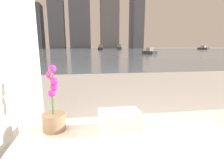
{
  "coord_description": "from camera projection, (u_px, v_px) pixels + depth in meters",
  "views": [
    {
      "loc": [
        -0.48,
        -0.24,
        1.11
      ],
      "look_at": [
        -0.11,
        2.12,
        0.6
      ],
      "focal_mm": 28.0,
      "sensor_mm": 36.0,
      "label": 1
    }
  ],
  "objects": [
    {
      "name": "towel_stack",
      "position": [
        119.0,
        120.0,
        1.17
      ],
      "size": [
        0.27,
        0.18,
        0.12
      ],
      "color": "white",
      "rests_on": "bathtub"
    },
    {
      "name": "potted_orchid",
      "position": [
        54.0,
        114.0,
        1.14
      ],
      "size": [
        0.15,
        0.15,
        0.43
      ],
      "color": "#8C6B4C",
      "rests_on": "bathtub"
    },
    {
      "name": "skyline_tower_4",
      "position": [
        109.0,
        9.0,
        111.72
      ],
      "size": [
        11.6,
        7.94,
        49.96
      ],
      "color": "slate",
      "rests_on": "ground_plane"
    },
    {
      "name": "harbor_water",
      "position": [
        86.0,
        50.0,
        60.44
      ],
      "size": [
        180.0,
        110.0,
        0.01
      ],
      "color": "slate",
      "rests_on": "ground_plane"
    },
    {
      "name": "skyline_tower_1",
      "position": [
        36.0,
        27.0,
        107.33
      ],
      "size": [
        8.07,
        10.98,
        26.24
      ],
      "color": "#4C515B",
      "rests_on": "ground_plane"
    },
    {
      "name": "harbor_boat_4",
      "position": [
        149.0,
        52.0,
        26.1
      ],
      "size": [
        1.59,
        2.74,
        0.97
      ],
      "color": "#4C4C51",
      "rests_on": "harbor_water"
    },
    {
      "name": "harbor_boat_1",
      "position": [
        119.0,
        48.0,
        65.4
      ],
      "size": [
        2.85,
        5.48,
        1.96
      ],
      "color": "#335647",
      "rests_on": "harbor_water"
    },
    {
      "name": "harbor_boat_3",
      "position": [
        20.0,
        48.0,
        59.37
      ],
      "size": [
        4.28,
        5.99,
        2.14
      ],
      "color": "maroon",
      "rests_on": "harbor_water"
    },
    {
      "name": "skyline_tower_3",
      "position": [
        80.0,
        21.0,
        110.6
      ],
      "size": [
        12.96,
        6.65,
        33.5
      ],
      "color": "slate",
      "rests_on": "ground_plane"
    },
    {
      "name": "harbor_boat_2",
      "position": [
        203.0,
        48.0,
        65.85
      ],
      "size": [
        2.61,
        4.35,
        1.54
      ],
      "color": "#4C4C51",
      "rests_on": "harbor_water"
    },
    {
      "name": "harbor_boat_0",
      "position": [
        101.0,
        48.0,
        57.7
      ],
      "size": [
        2.15,
        4.83,
        1.75
      ],
      "color": "#2D2D33",
      "rests_on": "harbor_water"
    }
  ]
}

